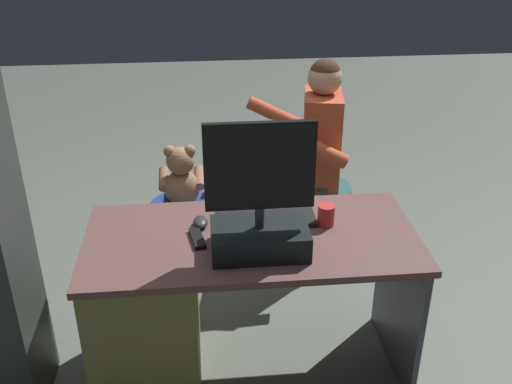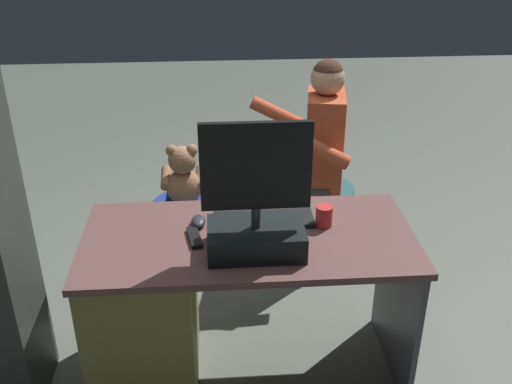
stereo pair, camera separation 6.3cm
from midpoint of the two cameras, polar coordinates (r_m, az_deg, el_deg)
ground_plane at (r=3.13m, az=-0.54°, el=-11.31°), size 10.00×10.00×0.00m
desk at (r=2.57m, az=-7.73°, el=-10.74°), size 1.34×0.64×0.71m
monitor at (r=2.21m, az=0.81°, el=-2.56°), size 0.40×0.23×0.53m
keyboard at (r=2.47m, az=1.45°, el=-2.70°), size 0.42×0.14×0.02m
computer_mouse at (r=2.45m, az=-4.87°, el=-2.85°), size 0.06×0.10×0.04m
cup at (r=2.44m, az=7.34°, el=-2.33°), size 0.07×0.07×0.09m
tv_remote at (r=2.36m, az=-5.21°, el=-4.41°), size 0.07×0.16×0.02m
notebook_binder at (r=2.34m, az=2.41°, el=-4.51°), size 0.23×0.30×0.02m
office_chair_teddy at (r=3.33m, az=-6.19°, el=-3.64°), size 0.42×0.42×0.42m
teddy_bear at (r=3.18m, az=-6.47°, el=1.44°), size 0.25×0.25×0.35m
visitor_chair at (r=3.50m, az=6.72°, el=-2.31°), size 0.48×0.48×0.42m
person at (r=3.28m, az=5.80°, el=4.19°), size 0.56×0.54×1.17m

